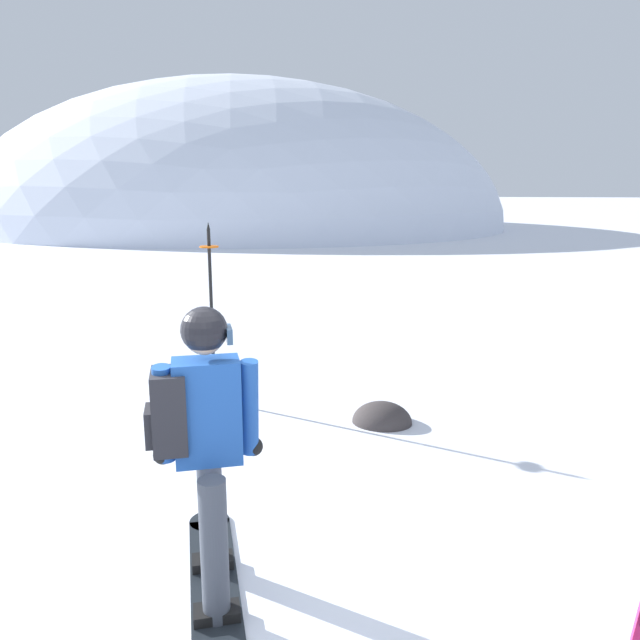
{
  "coord_description": "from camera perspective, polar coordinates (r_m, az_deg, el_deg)",
  "views": [
    {
      "loc": [
        1.36,
        -2.44,
        2.33
      ],
      "look_at": [
        0.03,
        3.49,
        1.0
      ],
      "focal_mm": 34.21,
      "sensor_mm": 36.0,
      "label": 1
    }
  ],
  "objects": [
    {
      "name": "snowboarder_main",
      "position": [
        3.5,
        -10.87,
        -11.68
      ],
      "size": [
        0.94,
        1.69,
        1.71
      ],
      "color": "black",
      "rests_on": "ground"
    },
    {
      "name": "piste_marker_near",
      "position": [
        6.64,
        -10.14,
        1.7
      ],
      "size": [
        0.2,
        0.2,
        1.97
      ],
      "color": "black",
      "rests_on": "ground"
    },
    {
      "name": "ridge_peak_main",
      "position": [
        37.97,
        -7.85,
        8.71
      ],
      "size": [
        31.49,
        28.34,
        16.86
      ],
      "color": "white",
      "rests_on": "ground"
    },
    {
      "name": "rock_dark",
      "position": [
        6.28,
        5.82,
        -9.51
      ],
      "size": [
        0.61,
        0.52,
        0.42
      ],
      "color": "#383333",
      "rests_on": "ground"
    }
  ]
}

